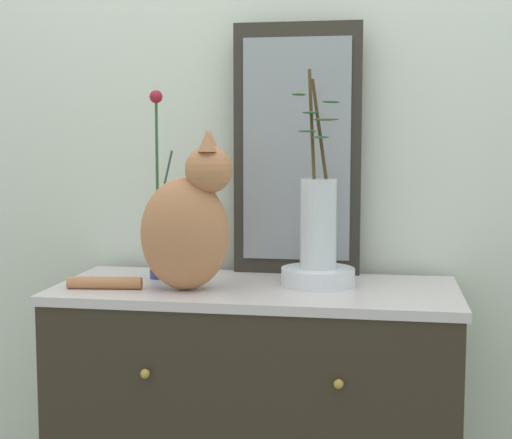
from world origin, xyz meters
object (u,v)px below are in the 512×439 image
bowl_porcelain (318,276)px  vase_glass_clear (318,218)px  mirror_leaning (297,150)px  vase_slim_green (158,230)px  cat_sitting (188,224)px  sideboard (256,433)px

bowl_porcelain → vase_glass_clear: bearing=-100.3°
vase_glass_clear → mirror_leaning: bearing=114.6°
vase_slim_green → bowl_porcelain: bearing=-2.9°
cat_sitting → bowl_porcelain: 0.38m
sideboard → bowl_porcelain: (0.16, 0.04, 0.43)m
mirror_leaning → sideboard: bearing=-112.2°
mirror_leaning → bowl_porcelain: mirror_leaning is taller
cat_sitting → bowl_porcelain: (0.33, 0.12, -0.15)m
sideboard → vase_slim_green: (-0.29, 0.06, 0.55)m
sideboard → vase_glass_clear: size_ratio=2.03×
mirror_leaning → vase_glass_clear: 0.26m
cat_sitting → vase_glass_clear: 0.35m
cat_sitting → vase_slim_green: size_ratio=0.83×
cat_sitting → bowl_porcelain: cat_sitting is taller
sideboard → vase_slim_green: bearing=167.6°
sideboard → mirror_leaning: 0.80m
vase_glass_clear → vase_slim_green: bearing=176.9°
cat_sitting → bowl_porcelain: size_ratio=2.19×
mirror_leaning → cat_sitting: size_ratio=1.65×
cat_sitting → vase_glass_clear: bearing=19.6°
sideboard → cat_sitting: (-0.17, -0.08, 0.58)m
cat_sitting → mirror_leaning: bearing=48.6°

